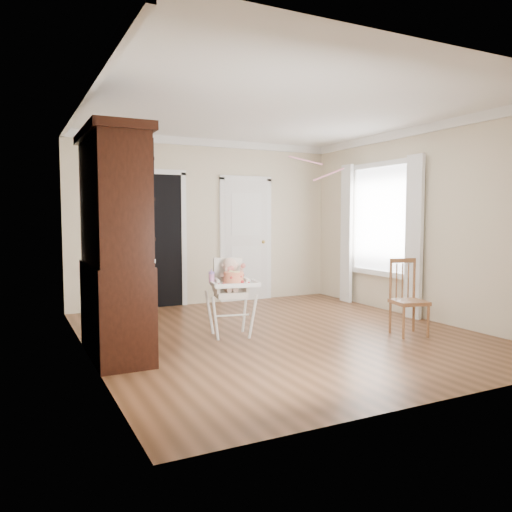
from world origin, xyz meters
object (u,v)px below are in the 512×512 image
cake (234,278)px  sippy_cup (212,277)px  dining_chair (408,300)px  china_cabinet (115,245)px  high_chair (231,287)px

cake → sippy_cup: 0.27m
sippy_cup → dining_chair: 2.40m
dining_chair → sippy_cup: bearing=172.1°
cake → dining_chair: size_ratio=0.32×
sippy_cup → china_cabinet: (-1.14, -0.23, 0.42)m
high_chair → china_cabinet: (-1.40, -0.26, 0.56)m
china_cabinet → dining_chair: 3.49m
high_chair → sippy_cup: high_chair is taller
high_chair → dining_chair: size_ratio=1.04×
sippy_cup → dining_chair: (2.22, -0.86, -0.31)m
dining_chair → china_cabinet: bearing=-177.3°
sippy_cup → china_cabinet: 1.24m
high_chair → china_cabinet: bearing=-157.9°
cake → dining_chair: (2.02, -0.68, -0.30)m
high_chair → dining_chair: 2.16m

